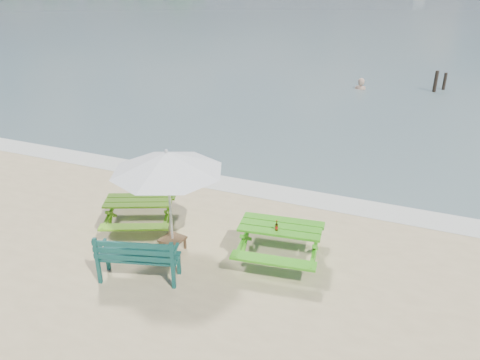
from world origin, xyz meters
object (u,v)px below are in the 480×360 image
at_px(side_table, 173,244).
at_px(beer_bottle, 277,227).
at_px(park_bench, 139,265).
at_px(picnic_table_right, 280,243).
at_px(swimmer, 359,97).
at_px(picnic_table_left, 140,214).
at_px(patio_umbrella, 167,162).

height_order(side_table, beer_bottle, beer_bottle).
bearing_deg(park_bench, side_table, 84.52).
xyz_separation_m(side_table, beer_bottle, (2.15, 0.35, 0.70)).
xyz_separation_m(picnic_table_right, beer_bottle, (-0.02, -0.21, 0.48)).
relative_size(beer_bottle, swimmer, 0.12).
bearing_deg(picnic_table_left, patio_umbrella, -25.63).
bearing_deg(picnic_table_right, picnic_table_left, -179.92).
bearing_deg(swimmer, park_bench, -95.39).
xyz_separation_m(park_bench, swimmer, (1.56, 16.56, -0.68)).
height_order(picnic_table_left, side_table, picnic_table_left).
xyz_separation_m(picnic_table_right, side_table, (-2.17, -0.56, -0.22)).
bearing_deg(swimmer, patio_umbrella, -95.39).
bearing_deg(beer_bottle, picnic_table_left, 176.37).
height_order(picnic_table_left, park_bench, park_bench).
relative_size(park_bench, patio_umbrella, 0.62).
xyz_separation_m(picnic_table_left, swimmer, (2.62, 14.93, -0.73)).
bearing_deg(picnic_table_right, beer_bottle, -95.93).
bearing_deg(beer_bottle, patio_umbrella, -170.86).
bearing_deg(beer_bottle, park_bench, -147.74).
xyz_separation_m(picnic_table_left, side_table, (1.16, -0.55, -0.19)).
xyz_separation_m(side_table, swimmer, (1.46, 15.49, -0.54)).
distance_m(patio_umbrella, beer_bottle, 2.47).
height_order(picnic_table_right, patio_umbrella, patio_umbrella).
bearing_deg(picnic_table_left, beer_bottle, -3.63).
height_order(beer_bottle, swimmer, beer_bottle).
distance_m(picnic_table_left, patio_umbrella, 2.11).
xyz_separation_m(park_bench, side_table, (0.10, 1.08, -0.14)).
bearing_deg(patio_umbrella, side_table, 94.76).
bearing_deg(beer_bottle, picnic_table_right, 84.07).
xyz_separation_m(picnic_table_right, swimmer, (-0.71, 14.93, -0.76)).
height_order(park_bench, swimmer, park_bench).
bearing_deg(patio_umbrella, swimmer, 84.61).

